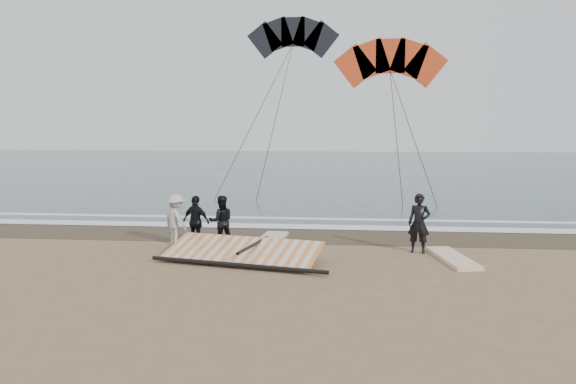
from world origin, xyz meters
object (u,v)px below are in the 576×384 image
at_px(board_white, 453,258).
at_px(board_cream, 269,241).
at_px(sail_rig, 240,253).
at_px(man_main, 419,223).

relative_size(board_white, board_cream, 0.92).
xyz_separation_m(board_white, sail_rig, (-5.64, -0.60, 0.15)).
xyz_separation_m(man_main, board_white, (0.80, -0.76, -0.79)).
distance_m(man_main, board_white, 1.36).
xyz_separation_m(board_cream, sail_rig, (-0.46, -2.27, 0.14)).
distance_m(man_main, board_cream, 4.54).
distance_m(board_white, board_cream, 5.44).
bearing_deg(board_white, man_main, 125.93).
height_order(board_cream, sail_rig, sail_rig).
bearing_deg(sail_rig, board_cream, 78.46).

